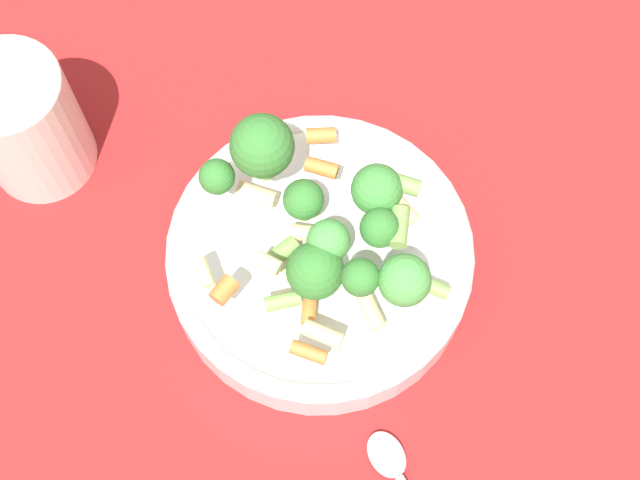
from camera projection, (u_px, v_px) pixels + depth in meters
ground_plane at (320, 270)px, 0.71m from camera, size 3.00×3.00×0.00m
bowl at (320, 258)px, 0.69m from camera, size 0.23×0.23×0.05m
pasta_salad at (324, 220)px, 0.63m from camera, size 0.19×0.17×0.10m
cup at (24, 122)px, 0.70m from camera, size 0.09×0.09×0.11m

